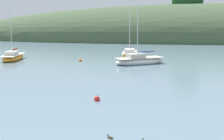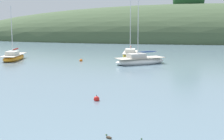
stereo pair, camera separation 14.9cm
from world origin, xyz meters
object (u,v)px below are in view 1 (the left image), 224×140
Objects in this scene: mooring_buoy_inner at (97,99)px; sailboat_orange_cutter at (130,55)px; mooring_buoy_outer at (81,60)px; duck_lead at (110,137)px; sailboat_grey_yawl at (139,61)px; sailboat_yellow_far at (13,57)px.

sailboat_orange_cutter is at bearing 87.28° from mooring_buoy_inner.
mooring_buoy_inner is (5.40, -22.13, 0.00)m from mooring_buoy_outer.
duck_lead is at bearing -77.32° from mooring_buoy_inner.
mooring_buoy_outer is (-6.71, -5.47, -0.29)m from sailboat_orange_cutter.
sailboat_grey_yawl is 16.91× the size of mooring_buoy_outer.
sailboat_grey_yawl is 22.98× the size of duck_lead.
sailboat_orange_cutter is (16.74, 5.02, 0.01)m from sailboat_yellow_far.
sailboat_orange_cutter reaches higher than duck_lead.
mooring_buoy_outer is 1.36× the size of duck_lead.
mooring_buoy_outer is (-8.31, 1.94, -0.31)m from sailboat_grey_yawl.
sailboat_yellow_far reaches higher than mooring_buoy_inner.
sailboat_yellow_far is 20.18× the size of duck_lead.
sailboat_grey_yawl is at bearing 87.67° from duck_lead.
mooring_buoy_inner is at bearing -92.72° from sailboat_orange_cutter.
mooring_buoy_outer is at bearing -140.85° from sailboat_orange_cutter.
sailboat_yellow_far is 14.86× the size of mooring_buoy_inner.
duck_lead is (0.45, -35.45, -0.36)m from sailboat_orange_cutter.
sailboat_orange_cutter reaches higher than mooring_buoy_outer.
sailboat_yellow_far is at bearing -163.31° from sailboat_orange_cutter.
sailboat_grey_yawl reaches higher than mooring_buoy_outer.
sailboat_yellow_far reaches higher than duck_lead.
duck_lead is (17.20, -30.43, -0.35)m from sailboat_yellow_far.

